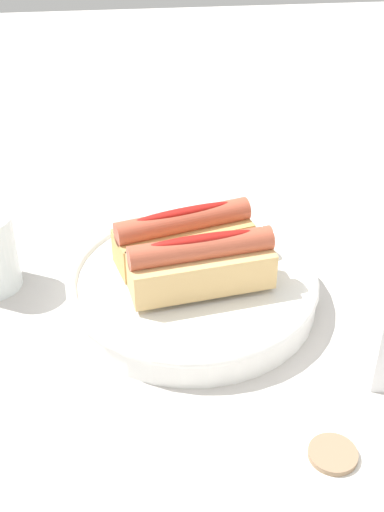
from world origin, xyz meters
The scene contains 4 objects.
ground_plane centered at (0.00, 0.00, 0.00)m, with size 2.40×2.40×0.00m, color beige.
serving_bowl centered at (-0.01, 0.00, 0.02)m, with size 0.27×0.27×0.04m.
hotdog_front centered at (0.00, -0.03, 0.06)m, with size 0.16×0.09×0.06m.
hotdog_back centered at (-0.01, 0.02, 0.06)m, with size 0.16×0.07×0.06m.
Camera 1 is at (0.06, 0.58, 0.47)m, focal length 47.32 mm.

